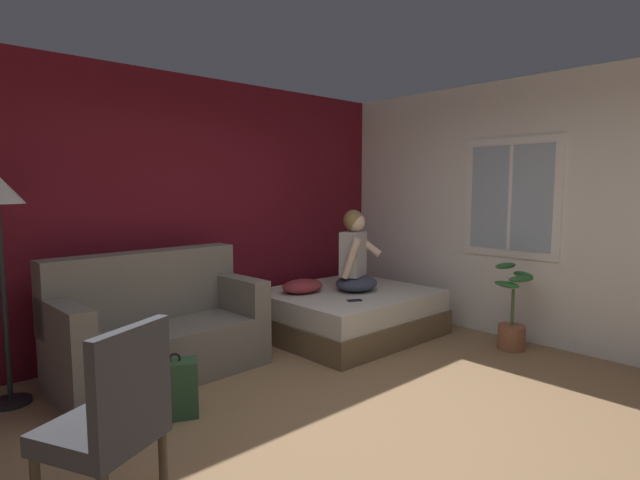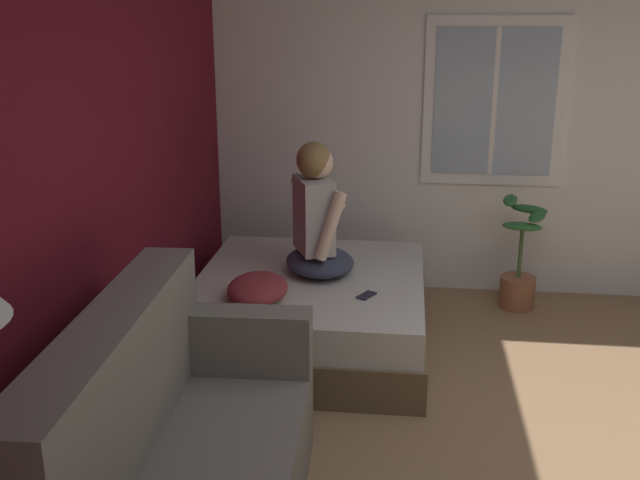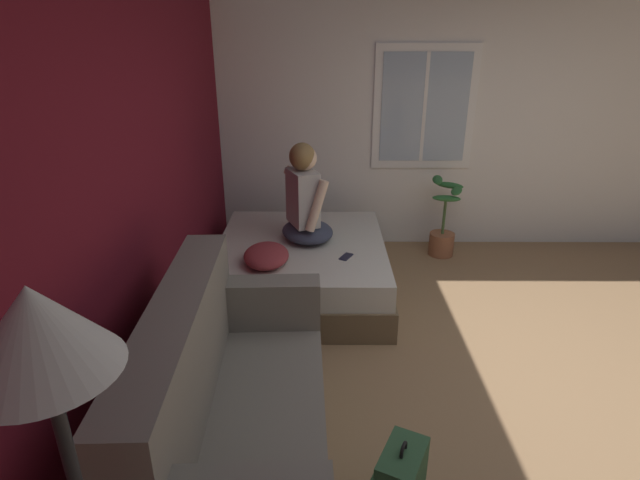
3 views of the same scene
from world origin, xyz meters
TOP-DOWN VIEW (x-y plane):
  - ground_plane at (0.00, 0.00)m, footprint 40.00×40.00m
  - wall_back_accent at (0.00, 2.59)m, footprint 10.37×0.16m
  - wall_side_with_window at (2.77, 0.01)m, footprint 0.19×6.42m
  - bed at (1.52, 1.62)m, footprint 1.71×1.51m
  - couch at (-0.51, 1.90)m, footprint 1.73×0.88m
  - side_chair at (-1.51, 0.20)m, footprint 0.61×0.61m
  - person_seated at (1.59, 1.59)m, footprint 0.65×0.61m
  - backpack at (-0.77, 1.07)m, footprint 0.35×0.32m
  - throw_pillow at (1.10, 1.89)m, footprint 0.50×0.38m
  - cell_phone at (1.22, 1.24)m, footprint 0.16×0.13m
  - potted_plant at (2.34, 0.17)m, footprint 0.39×0.37m

SIDE VIEW (x-z plane):
  - ground_plane at x=0.00m, z-range 0.00..0.00m
  - backpack at x=-0.77m, z-range -0.04..0.42m
  - bed at x=1.52m, z-range 0.00..0.48m
  - potted_plant at x=2.34m, z-range -0.12..0.73m
  - couch at x=-0.51m, z-range -0.13..0.91m
  - cell_phone at x=1.22m, z-range 0.48..0.49m
  - side_chair at x=-1.51m, z-range 0.04..1.02m
  - throw_pillow at x=1.10m, z-range 0.48..0.62m
  - person_seated at x=1.59m, z-range 0.40..1.27m
  - wall_back_accent at x=0.00m, z-range 0.00..2.70m
  - wall_side_with_window at x=2.77m, z-range 0.00..2.70m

